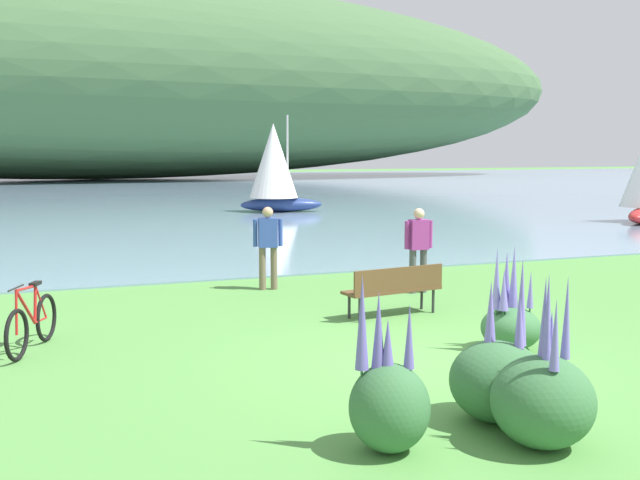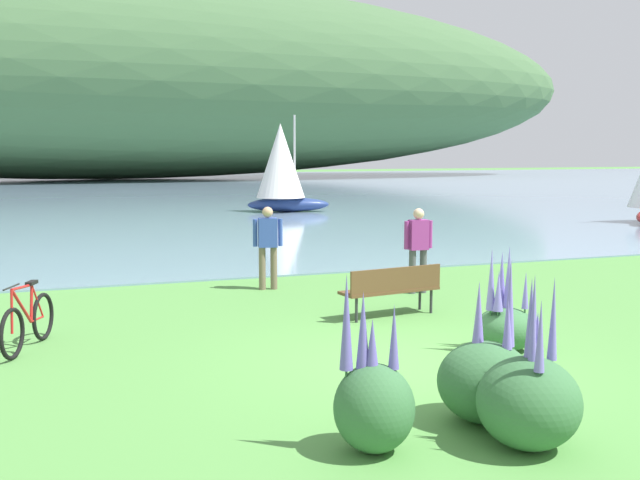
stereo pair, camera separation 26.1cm
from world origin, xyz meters
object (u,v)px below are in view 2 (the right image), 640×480
Objects in this scene: person_on_the_grass at (418,245)px; bicycle_leaning_near_bench at (28,322)px; park_bench_near_camera at (392,287)px; sailboat_toward_hillside at (282,167)px; person_at_shoreline at (268,242)px.

bicycle_leaning_near_bench is at bearing -165.06° from person_on_the_grass.
person_on_the_grass is at bearing 51.69° from park_bench_near_camera.
sailboat_toward_hillside is (4.39, 21.37, 1.62)m from park_bench_near_camera.
sailboat_toward_hillside reaches higher than park_bench_near_camera.
park_bench_near_camera is at bearing 1.59° from bicycle_leaning_near_bench.
park_bench_near_camera is 5.83m from bicycle_leaning_near_bench.
bicycle_leaning_near_bench is 0.98× the size of person_at_shoreline.
person_at_shoreline is (4.49, 3.32, 0.58)m from bicycle_leaning_near_bench.
person_at_shoreline is at bearing 112.91° from park_bench_near_camera.
person_at_shoreline is 3.06m from person_on_the_grass.
sailboat_toward_hillside is at bearing 78.39° from park_bench_near_camera.
sailboat_toward_hillside is (5.72, 18.22, 1.16)m from person_at_shoreline.
person_on_the_grass reaches higher than bicycle_leaning_near_bench.
person_at_shoreline is 19.13m from sailboat_toward_hillside.
sailboat_toward_hillside is at bearing 81.31° from person_on_the_grass.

